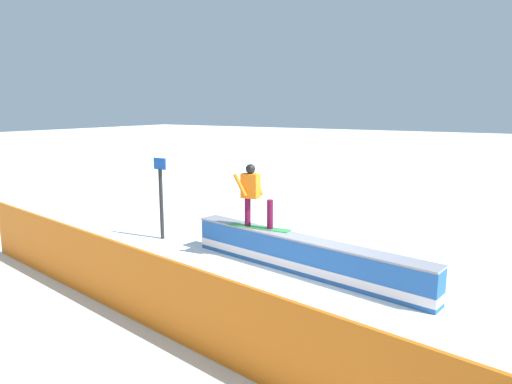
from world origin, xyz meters
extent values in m
plane|color=white|center=(0.00, 0.00, 0.00)|extent=(120.00, 120.00, 0.00)
cube|color=blue|center=(0.00, 0.00, 0.37)|extent=(5.85, 1.35, 0.73)
cube|color=white|center=(0.00, 0.00, 0.18)|extent=(5.87, 1.36, 0.18)
cube|color=gray|center=(0.00, 0.00, 0.75)|extent=(5.86, 1.41, 0.04)
cube|color=green|center=(1.22, -0.19, 0.78)|extent=(1.55, 0.39, 0.01)
cylinder|color=#5E0F34|center=(1.51, -0.17, 1.12)|extent=(0.15, 0.15, 0.67)
cylinder|color=#5E0F34|center=(0.94, -0.22, 1.12)|extent=(0.15, 0.15, 0.67)
cube|color=orange|center=(1.43, -0.18, 1.73)|extent=(0.42, 0.27, 0.56)
sphere|color=black|center=(1.43, -0.18, 2.12)|extent=(0.22, 0.22, 0.22)
cylinder|color=orange|center=(1.60, 0.00, 1.76)|extent=(0.36, 0.12, 0.52)
cylinder|color=orange|center=(1.35, -0.35, 1.76)|extent=(0.30, 0.11, 0.54)
cube|color=orange|center=(0.00, 3.72, 0.63)|extent=(13.63, 2.22, 1.27)
cylinder|color=#262628|center=(4.35, -0.33, 0.94)|extent=(0.10, 0.10, 1.88)
cube|color=blue|center=(4.35, -0.33, 2.03)|extent=(0.40, 0.04, 0.30)
camera|label=1|loc=(-4.14, 8.53, 3.51)|focal=32.35mm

